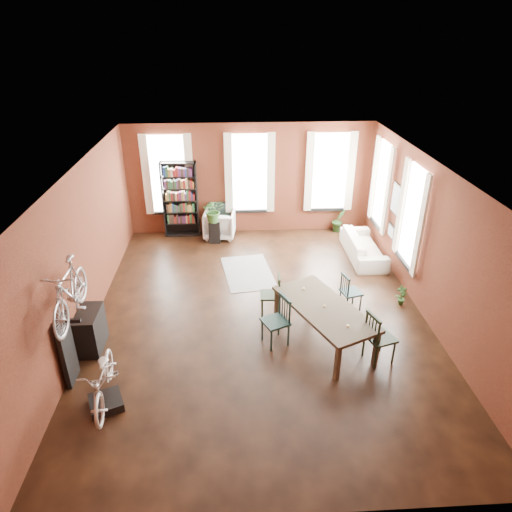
{
  "coord_description": "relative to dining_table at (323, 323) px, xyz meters",
  "views": [
    {
      "loc": [
        -0.54,
        -8.14,
        5.62
      ],
      "look_at": [
        -0.04,
        0.6,
        1.12
      ],
      "focal_mm": 32.0,
      "sensor_mm": 36.0,
      "label": 1
    }
  ],
  "objects": [
    {
      "name": "bike_wall_rack",
      "position": [
        -4.58,
        -0.88,
        0.26
      ],
      "size": [
        0.16,
        0.6,
        1.3
      ],
      "primitive_type": "cube",
      "color": "black",
      "rests_on": "ground"
    },
    {
      "name": "bike_trainer",
      "position": [
        -3.86,
        -1.55,
        -0.31
      ],
      "size": [
        0.66,
        0.66,
        0.15
      ],
      "primitive_type": "cube",
      "rotation": [
        0.0,
        0.0,
        0.38
      ],
      "color": "black",
      "rests_on": "ground"
    },
    {
      "name": "dining_table",
      "position": [
        0.0,
        0.0,
        0.0
      ],
      "size": [
        1.87,
        2.49,
        0.77
      ],
      "primitive_type": "cube",
      "rotation": [
        0.0,
        0.0,
        0.43
      ],
      "color": "#463B2A",
      "rests_on": "ground"
    },
    {
      "name": "bicycle_hung",
      "position": [
        -4.33,
        -0.88,
        1.75
      ],
      "size": [
        0.47,
        1.0,
        1.66
      ],
      "primitive_type": "imported",
      "color": "#A5A8AD",
      "rests_on": "bike_wall_rack"
    },
    {
      "name": "plant_by_sofa",
      "position": [
        1.46,
        5.21,
        -0.23
      ],
      "size": [
        0.52,
        0.76,
        0.31
      ],
      "primitive_type": "imported",
      "rotation": [
        0.0,
        0.0,
        0.21
      ],
      "color": "#284E1F",
      "rests_on": "ground"
    },
    {
      "name": "striped_rug",
      "position": [
        -1.35,
        2.8,
        -0.38
      ],
      "size": [
        1.4,
        1.98,
        0.01
      ],
      "primitive_type": "cube",
      "rotation": [
        0.0,
        0.0,
        0.14
      ],
      "color": "black",
      "rests_on": "ground"
    },
    {
      "name": "white_armchair",
      "position": [
        -2.08,
        5.02,
        0.05
      ],
      "size": [
        0.95,
        0.9,
        0.88
      ],
      "primitive_type": "imported",
      "rotation": [
        0.0,
        0.0,
        3.02
      ],
      "color": "silver",
      "rests_on": "ground"
    },
    {
      "name": "dining_chair_d",
      "position": [
        0.81,
        1.05,
        0.05
      ],
      "size": [
        0.49,
        0.49,
        0.87
      ],
      "primitive_type": "cube",
      "rotation": [
        0.0,
        0.0,
        1.83
      ],
      "color": "#162E31",
      "rests_on": "ground"
    },
    {
      "name": "dining_chair_a",
      "position": [
        -0.94,
        -0.04,
        0.11
      ],
      "size": [
        0.61,
        0.61,
        1.0
      ],
      "primitive_type": "cube",
      "rotation": [
        0.0,
        0.0,
        -1.15
      ],
      "color": "#1B3D3A",
      "rests_on": "ground"
    },
    {
      "name": "plant_small",
      "position": [
        1.98,
        1.15,
        -0.3
      ],
      "size": [
        0.36,
        0.52,
        0.17
      ],
      "primitive_type": "imported",
      "rotation": [
        0.0,
        0.0,
        0.26
      ],
      "color": "#2A5823",
      "rests_on": "ground"
    },
    {
      "name": "dining_chair_c",
      "position": [
        0.92,
        -0.66,
        0.13
      ],
      "size": [
        0.6,
        0.6,
        1.03
      ],
      "primitive_type": "cube",
      "rotation": [
        0.0,
        0.0,
        1.88
      ],
      "color": "black",
      "rests_on": "ground"
    },
    {
      "name": "room",
      "position": [
        -0.93,
        1.54,
        1.75
      ],
      "size": [
        9.0,
        9.04,
        3.22
      ],
      "color": "black",
      "rests_on": "ground"
    },
    {
      "name": "bicycle_floor",
      "position": [
        -3.83,
        -1.54,
        0.55
      ],
      "size": [
        0.63,
        0.88,
        1.58
      ],
      "primitive_type": "imported",
      "rotation": [
        0.0,
        0.0,
        0.1
      ],
      "color": "beige",
      "rests_on": "bike_trainer"
    },
    {
      "name": "cream_sofa",
      "position": [
        1.77,
        3.52,
        0.02
      ],
      "size": [
        0.61,
        2.08,
        0.81
      ],
      "primitive_type": "imported",
      "rotation": [
        0.0,
        0.0,
        1.57
      ],
      "color": "beige",
      "rests_on": "ground"
    },
    {
      "name": "plant_stand",
      "position": [
        -2.21,
        4.68,
        -0.07
      ],
      "size": [
        0.34,
        0.34,
        0.63
      ],
      "primitive_type": "cube",
      "rotation": [
        0.0,
        0.0,
        -0.09
      ],
      "color": "black",
      "rests_on": "ground"
    },
    {
      "name": "bookshelf",
      "position": [
        -3.18,
        5.22,
        0.71
      ],
      "size": [
        1.0,
        0.32,
        2.2
      ],
      "primitive_type": "cube",
      "color": "black",
      "rests_on": "ground"
    },
    {
      "name": "dining_chair_b",
      "position": [
        -0.95,
        0.99,
        0.07
      ],
      "size": [
        0.44,
        0.44,
        0.92
      ],
      "primitive_type": "cube",
      "rotation": [
        0.0,
        0.0,
        -1.62
      ],
      "color": "#1D2E1B",
      "rests_on": "ground"
    },
    {
      "name": "console_table",
      "position": [
        -4.46,
        0.02,
        0.01
      ],
      "size": [
        0.4,
        0.8,
        0.8
      ],
      "primitive_type": "cube",
      "color": "black",
      "rests_on": "ground"
    },
    {
      "name": "plant_on_stand",
      "position": [
        -2.23,
        4.66,
        0.51
      ],
      "size": [
        0.71,
        0.76,
        0.52
      ],
      "primitive_type": "imported",
      "rotation": [
        0.0,
        0.0,
        0.16
      ],
      "color": "#336127",
      "rests_on": "plant_stand"
    }
  ]
}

